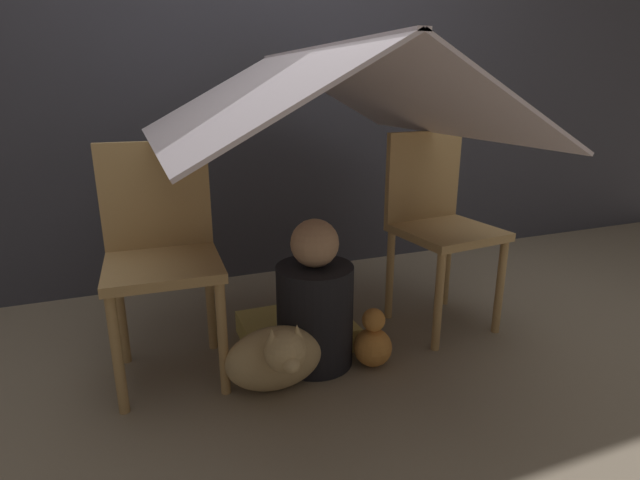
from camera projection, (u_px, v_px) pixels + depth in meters
ground_plane at (334, 365)px, 2.01m from camera, size 8.80×8.80×0.00m
wall_back at (253, 52)px, 2.66m from camera, size 7.00×0.05×2.50m
chair_left at (161, 249)px, 1.86m from camera, size 0.42×0.42×0.88m
chair_right at (437, 219)px, 2.28m from camera, size 0.45×0.45×0.88m
sheet_canopy at (320, 94)px, 1.84m from camera, size 1.23×1.38×0.34m
person_front at (315, 305)px, 1.97m from camera, size 0.30×0.30×0.60m
dog at (276, 357)px, 1.81m from camera, size 0.37×0.33×0.32m
floor_cushion at (297, 330)px, 2.20m from camera, size 0.46×0.37×0.10m
plush_toy at (373, 342)px, 1.99m from camera, size 0.16×0.16×0.24m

